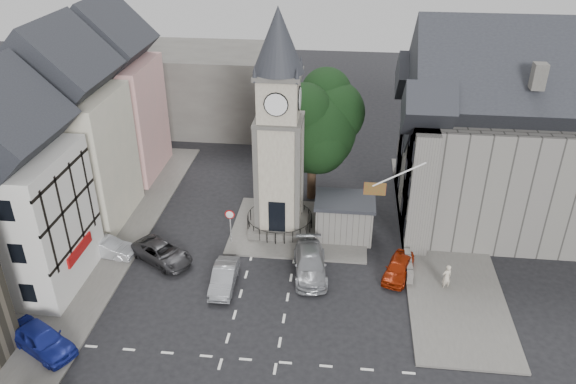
# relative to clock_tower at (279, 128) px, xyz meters

# --- Properties ---
(ground) EXTENTS (120.00, 120.00, 0.00)m
(ground) POSITION_rel_clock_tower_xyz_m (0.00, -7.99, -8.12)
(ground) COLOR black
(ground) RESTS_ON ground
(pavement_west) EXTENTS (6.00, 30.00, 0.14)m
(pavement_west) POSITION_rel_clock_tower_xyz_m (-12.50, -1.99, -8.05)
(pavement_west) COLOR #595651
(pavement_west) RESTS_ON ground
(pavement_east) EXTENTS (6.00, 26.00, 0.14)m
(pavement_east) POSITION_rel_clock_tower_xyz_m (12.00, 0.01, -8.05)
(pavement_east) COLOR #595651
(pavement_east) RESTS_ON ground
(central_island) EXTENTS (10.00, 8.00, 0.16)m
(central_island) POSITION_rel_clock_tower_xyz_m (1.50, 0.01, -8.04)
(central_island) COLOR #595651
(central_island) RESTS_ON ground
(road_markings) EXTENTS (20.00, 8.00, 0.01)m
(road_markings) POSITION_rel_clock_tower_xyz_m (0.00, -13.49, -8.12)
(road_markings) COLOR silver
(road_markings) RESTS_ON ground
(clock_tower) EXTENTS (4.86, 4.86, 16.25)m
(clock_tower) POSITION_rel_clock_tower_xyz_m (0.00, 0.00, 0.00)
(clock_tower) COLOR #4C4944
(clock_tower) RESTS_ON ground
(stone_shelter) EXTENTS (4.30, 3.30, 3.08)m
(stone_shelter) POSITION_rel_clock_tower_xyz_m (4.80, -0.49, -6.57)
(stone_shelter) COLOR slate
(stone_shelter) RESTS_ON ground
(town_tree) EXTENTS (7.20, 7.20, 10.80)m
(town_tree) POSITION_rel_clock_tower_xyz_m (2.00, 5.01, -1.15)
(town_tree) COLOR black
(town_tree) RESTS_ON ground
(warning_sign_post) EXTENTS (0.70, 0.19, 2.85)m
(warning_sign_post) POSITION_rel_clock_tower_xyz_m (-3.20, -2.56, -6.09)
(warning_sign_post) COLOR black
(warning_sign_post) RESTS_ON ground
(terrace_pink) EXTENTS (8.10, 7.60, 12.80)m
(terrace_pink) POSITION_rel_clock_tower_xyz_m (-15.50, 8.01, -1.54)
(terrace_pink) COLOR #E19E9A
(terrace_pink) RESTS_ON ground
(terrace_cream) EXTENTS (8.10, 7.60, 12.80)m
(terrace_cream) POSITION_rel_clock_tower_xyz_m (-15.50, 0.01, -1.54)
(terrace_cream) COLOR beige
(terrace_cream) RESTS_ON ground
(terrace_tudor) EXTENTS (8.10, 7.60, 12.00)m
(terrace_tudor) POSITION_rel_clock_tower_xyz_m (-15.50, -7.99, -1.93)
(terrace_tudor) COLOR silver
(terrace_tudor) RESTS_ON ground
(backdrop_west) EXTENTS (20.00, 10.00, 8.00)m
(backdrop_west) POSITION_rel_clock_tower_xyz_m (-12.00, 20.01, -4.12)
(backdrop_west) COLOR #4C4944
(backdrop_west) RESTS_ON ground
(east_building) EXTENTS (14.40, 11.40, 12.60)m
(east_building) POSITION_rel_clock_tower_xyz_m (15.59, 3.01, -1.86)
(east_building) COLOR slate
(east_building) RESTS_ON ground
(east_boundary_wall) EXTENTS (0.40, 16.00, 0.90)m
(east_boundary_wall) POSITION_rel_clock_tower_xyz_m (9.20, 2.01, -7.67)
(east_boundary_wall) COLOR slate
(east_boundary_wall) RESTS_ON ground
(flagpole) EXTENTS (3.68, 0.10, 2.74)m
(flagpole) POSITION_rel_clock_tower_xyz_m (8.00, -3.99, -1.12)
(flagpole) COLOR white
(flagpole) RESTS_ON ground
(car_west_blue) EXTENTS (4.80, 3.71, 1.53)m
(car_west_blue) POSITION_rel_clock_tower_xyz_m (-11.50, -13.99, -7.36)
(car_west_blue) COLOR navy
(car_west_blue) RESTS_ON ground
(car_west_silver) EXTENTS (4.15, 1.88, 1.32)m
(car_west_silver) POSITION_rel_clock_tower_xyz_m (-11.50, -4.87, -7.46)
(car_west_silver) COLOR #A5A8AD
(car_west_silver) RESTS_ON ground
(car_west_grey) EXTENTS (5.09, 4.29, 1.30)m
(car_west_grey) POSITION_rel_clock_tower_xyz_m (-7.50, -5.06, -7.47)
(car_west_grey) COLOR #303032
(car_west_grey) RESTS_ON ground
(car_island_silver) EXTENTS (1.52, 4.10, 1.34)m
(car_island_silver) POSITION_rel_clock_tower_xyz_m (-2.68, -7.31, -7.45)
(car_island_silver) COLOR gray
(car_island_silver) RESTS_ON ground
(car_island_east) EXTENTS (2.76, 5.41, 1.51)m
(car_island_east) POSITION_rel_clock_tower_xyz_m (2.70, -5.33, -7.37)
(car_island_east) COLOR #94969B
(car_island_east) RESTS_ON ground
(car_east_red) EXTENTS (2.60, 4.05, 1.28)m
(car_east_red) POSITION_rel_clock_tower_xyz_m (8.50, -4.99, -7.48)
(car_east_red) COLOR #912107
(car_east_red) RESTS_ON ground
(pedestrian) EXTENTS (0.78, 0.68, 1.81)m
(pedestrian) POSITION_rel_clock_tower_xyz_m (11.44, -5.99, -7.22)
(pedestrian) COLOR beige
(pedestrian) RESTS_ON ground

